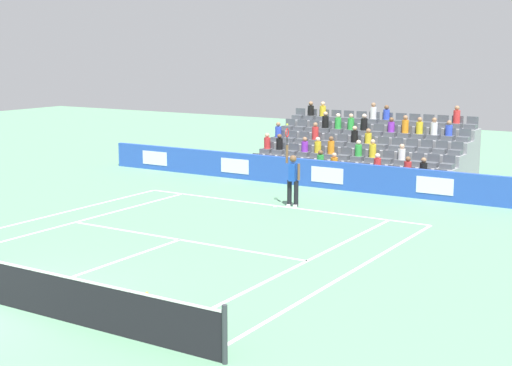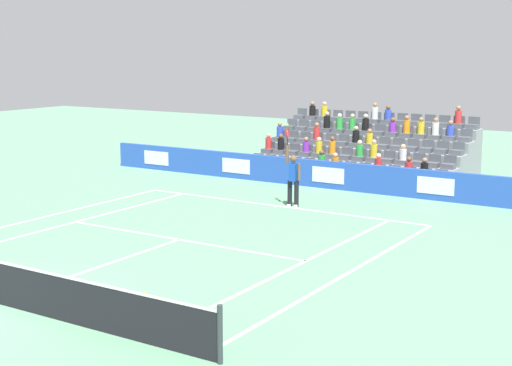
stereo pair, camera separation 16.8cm
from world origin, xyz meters
TOP-DOWN VIEW (x-y plane):
  - line_baseline at (0.00, -11.89)m, footprint 10.97×0.10m
  - line_service at (0.00, -6.40)m, footprint 8.23×0.10m
  - line_centre_service at (0.00, -3.20)m, footprint 0.10×6.40m
  - line_singles_sideline_left at (4.12, -5.95)m, footprint 0.10×11.89m
  - line_singles_sideline_right at (-4.12, -5.95)m, footprint 0.10×11.89m
  - line_doubles_sideline_left at (5.49, -5.95)m, footprint 0.10×11.89m
  - line_doubles_sideline_right at (-5.49, -5.95)m, footprint 0.10×11.89m
  - line_centre_mark at (0.00, -11.79)m, footprint 0.10×0.20m
  - sponsor_barrier at (-0.00, -15.80)m, footprint 21.42×0.22m
  - tennis_player at (-0.48, -12.12)m, footprint 0.53×0.40m
  - stadium_stand at (0.00, -19.36)m, footprint 8.68×4.75m
  - loose_tennis_ball at (-2.37, -2.15)m, footprint 0.07×0.07m

SIDE VIEW (x-z plane):
  - line_baseline at x=0.00m, z-range 0.00..0.01m
  - line_service at x=0.00m, z-range 0.00..0.01m
  - line_centre_service at x=0.00m, z-range 0.00..0.01m
  - line_singles_sideline_left at x=4.12m, z-range 0.00..0.01m
  - line_singles_sideline_right at x=-4.12m, z-range 0.00..0.01m
  - line_doubles_sideline_left at x=5.49m, z-range 0.00..0.01m
  - line_doubles_sideline_right at x=-5.49m, z-range 0.00..0.01m
  - line_centre_mark at x=0.00m, z-range 0.00..0.01m
  - loose_tennis_ball at x=-2.37m, z-range 0.00..0.07m
  - sponsor_barrier at x=0.00m, z-range 0.00..1.07m
  - stadium_stand at x=0.00m, z-range -0.68..2.35m
  - tennis_player at x=-0.48m, z-range -0.43..2.42m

